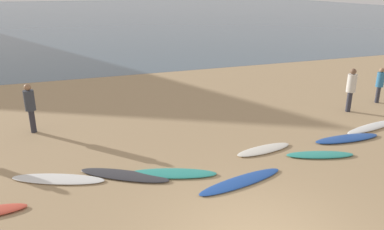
% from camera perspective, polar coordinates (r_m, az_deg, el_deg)
% --- Properties ---
extents(ground_plane, '(120.00, 120.00, 0.20)m').
position_cam_1_polar(ground_plane, '(16.51, -7.11, 1.51)').
color(ground_plane, tan).
rests_on(ground_plane, ground).
extents(ocean_water, '(140.00, 100.00, 0.01)m').
position_cam_1_polar(ocean_water, '(71.05, -17.57, 14.58)').
color(ocean_water, '#475B6B').
rests_on(ocean_water, ground).
extents(surfboard_1, '(2.54, 1.54, 0.07)m').
position_cam_1_polar(surfboard_1, '(10.69, -19.68, -9.13)').
color(surfboard_1, white).
rests_on(surfboard_1, ground).
extents(surfboard_2, '(2.43, 1.88, 0.08)m').
position_cam_1_polar(surfboard_2, '(10.41, -10.26, -8.98)').
color(surfboard_2, '#333338').
rests_on(surfboard_2, ground).
extents(surfboard_3, '(2.44, 1.38, 0.08)m').
position_cam_1_polar(surfboard_3, '(10.35, -2.93, -8.84)').
color(surfboard_3, teal).
rests_on(surfboard_3, ground).
extents(surfboard_4, '(2.67, 1.07, 0.06)m').
position_cam_1_polar(surfboard_4, '(10.06, 7.47, -9.96)').
color(surfboard_4, '#1E479E').
rests_on(surfboard_4, ground).
extents(surfboard_5, '(2.03, 0.82, 0.07)m').
position_cam_1_polar(surfboard_5, '(11.95, 10.86, -5.16)').
color(surfboard_5, silver).
rests_on(surfboard_5, ground).
extents(surfboard_6, '(2.10, 1.11, 0.08)m').
position_cam_1_polar(surfboard_6, '(12.02, 18.86, -5.73)').
color(surfboard_6, teal).
rests_on(surfboard_6, ground).
extents(surfboard_7, '(2.43, 0.69, 0.09)m').
position_cam_1_polar(surfboard_7, '(13.55, 22.48, -3.30)').
color(surfboard_7, '#1E479E').
rests_on(surfboard_7, ground).
extents(surfboard_8, '(2.73, 0.99, 0.09)m').
position_cam_1_polar(surfboard_8, '(15.01, 25.71, -1.62)').
color(surfboard_8, white).
rests_on(surfboard_8, ground).
extents(person_0, '(0.35, 0.35, 1.74)m').
position_cam_1_polar(person_0, '(13.96, -23.39, 1.51)').
color(person_0, '#2D2D38').
rests_on(person_0, ground).
extents(person_2, '(0.31, 0.31, 1.54)m').
position_cam_1_polar(person_2, '(18.06, 26.64, 4.46)').
color(person_2, '#2D2D38').
rests_on(person_2, ground).
extents(person_3, '(0.36, 0.36, 1.77)m').
position_cam_1_polar(person_3, '(16.25, 23.02, 4.00)').
color(person_3, '#2D2D38').
rests_on(person_3, ground).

